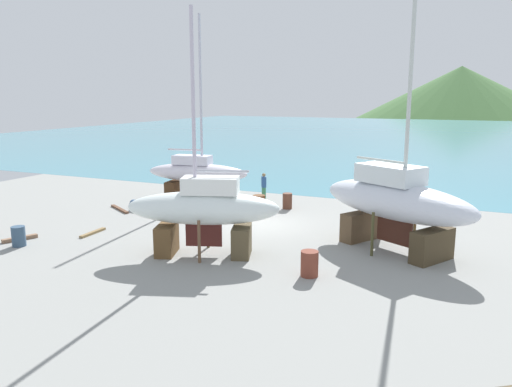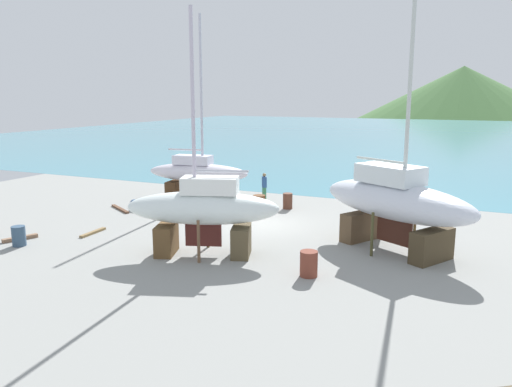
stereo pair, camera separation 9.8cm
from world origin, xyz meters
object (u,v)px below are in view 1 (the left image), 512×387
at_px(barrel_rust_mid, 19,236).
at_px(barrel_tar_black, 259,203).
at_px(sailboat_small_center, 204,210).
at_px(barrel_blue_faded, 138,205).
at_px(sailboat_far_slipway, 395,201).
at_px(worker, 264,186).
at_px(barrel_tipped_left, 287,201).
at_px(sailboat_mid_port, 197,173).
at_px(barrel_tipped_center, 310,264).

xyz_separation_m(barrel_rust_mid, barrel_tar_black, (6.80, 10.12, 0.03)).
distance_m(sailboat_small_center, barrel_blue_faded, 9.34).
bearing_deg(sailboat_far_slipway, worker, 171.84).
relative_size(sailboat_small_center, barrel_tipped_left, 10.76).
relative_size(worker, barrel_tar_black, 1.83).
height_order(sailboat_mid_port, barrel_tipped_center, sailboat_mid_port).
bearing_deg(barrel_tar_black, sailboat_far_slipway, -27.21).
xyz_separation_m(barrel_blue_faded, barrel_tar_black, (6.33, 2.43, 0.18)).
bearing_deg(worker, barrel_blue_faded, -168.07).
bearing_deg(sailboat_small_center, barrel_tar_black, -101.94).
bearing_deg(sailboat_far_slipway, barrel_blue_faded, -156.84).
relative_size(sailboat_mid_port, barrel_blue_faded, 12.96).
bearing_deg(barrel_rust_mid, sailboat_mid_port, 81.87).
height_order(barrel_tipped_center, barrel_blue_faded, barrel_tipped_center).
relative_size(barrel_blue_faded, barrel_tar_black, 0.92).
relative_size(sailboat_mid_port, barrel_rust_mid, 12.81).
height_order(sailboat_small_center, barrel_tipped_left, sailboat_small_center).
distance_m(barrel_tipped_left, barrel_blue_faded, 8.40).
bearing_deg(barrel_rust_mid, worker, 65.53).
xyz_separation_m(sailboat_mid_port, barrel_tar_black, (5.08, -1.93, -1.13)).
relative_size(sailboat_small_center, worker, 5.64).
height_order(barrel_tipped_left, barrel_blue_faded, barrel_tipped_left).
bearing_deg(barrel_tipped_center, barrel_tipped_left, 114.75).
bearing_deg(sailboat_small_center, sailboat_far_slipway, -170.54).
height_order(sailboat_far_slipway, barrel_blue_faded, sailboat_far_slipway).
bearing_deg(barrel_tipped_left, barrel_tipped_center, -65.25).
relative_size(barrel_rust_mid, barrel_tipped_left, 0.97).
bearing_deg(barrel_tipped_left, worker, 144.85).
relative_size(sailboat_far_slipway, barrel_tar_black, 14.29).
height_order(barrel_rust_mid, barrel_tipped_center, barrel_tipped_center).
distance_m(sailboat_small_center, worker, 10.94).
height_order(worker, barrel_blue_faded, worker).
relative_size(worker, barrel_rust_mid, 1.98).
distance_m(barrel_tipped_left, barrel_tar_black, 1.78).
relative_size(barrel_rust_mid, barrel_tar_black, 0.93).
height_order(barrel_tipped_left, barrel_tar_black, barrel_tar_black).
height_order(sailboat_far_slipway, barrel_tar_black, sailboat_far_slipway).
xyz_separation_m(sailboat_far_slipway, barrel_blue_faded, (-14.27, 1.65, -1.80)).
height_order(sailboat_small_center, worker, sailboat_small_center).
distance_m(barrel_rust_mid, barrel_tar_black, 12.19).
xyz_separation_m(sailboat_mid_port, sailboat_small_center, (6.15, -9.84, 0.27)).
bearing_deg(barrel_tipped_center, barrel_rust_mid, -172.74).
xyz_separation_m(sailboat_small_center, barrel_blue_faded, (-7.40, 5.47, -1.59)).
distance_m(worker, barrel_tipped_left, 2.59).
xyz_separation_m(sailboat_mid_port, worker, (4.16, 0.88, -0.71)).
height_order(sailboat_far_slipway, worker, sailboat_far_slipway).
relative_size(sailboat_far_slipway, worker, 7.80).
bearing_deg(barrel_blue_faded, worker, 44.09).
height_order(sailboat_far_slipway, sailboat_small_center, sailboat_far_slipway).
height_order(sailboat_small_center, barrel_blue_faded, sailboat_small_center).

